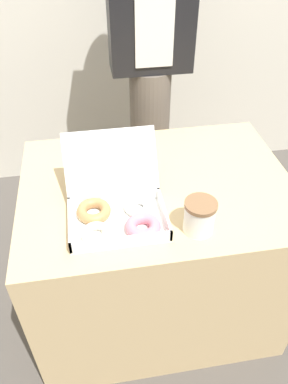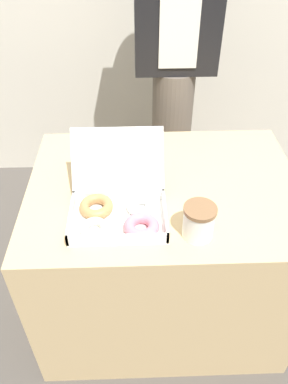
{
  "view_description": "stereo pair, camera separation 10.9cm",
  "coord_description": "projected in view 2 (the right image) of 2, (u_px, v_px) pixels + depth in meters",
  "views": [
    {
      "loc": [
        -0.22,
        -1.01,
        1.55
      ],
      "look_at": [
        -0.08,
        -0.19,
        0.84
      ],
      "focal_mm": 35.0,
      "sensor_mm": 36.0,
      "label": 1
    },
    {
      "loc": [
        -0.11,
        -1.02,
        1.55
      ],
      "look_at": [
        -0.08,
        -0.19,
        0.84
      ],
      "focal_mm": 35.0,
      "sensor_mm": 36.0,
      "label": 2
    }
  ],
  "objects": [
    {
      "name": "table",
      "position": [
        162.0,
        251.0,
        1.55
      ],
      "size": [
        0.97,
        0.71,
        0.71
      ],
      "color": "tan",
      "rests_on": "ground_plane"
    },
    {
      "name": "ground_plane",
      "position": [
        159.0,
        300.0,
        1.78
      ],
      "size": [
        14.0,
        14.0,
        0.0
      ],
      "primitive_type": "plane",
      "color": "#4C4742"
    },
    {
      "name": "coffee_cup",
      "position": [
        199.0,
        221.0,
        1.1
      ],
      "size": [
        0.1,
        0.1,
        0.11
      ],
      "color": "white",
      "rests_on": "table"
    },
    {
      "name": "donut_box",
      "position": [
        119.0,
        207.0,
        1.18
      ],
      "size": [
        0.3,
        0.34,
        0.22
      ],
      "color": "white",
      "rests_on": "table"
    },
    {
      "name": "person_customer",
      "position": [
        175.0,
        61.0,
        1.69
      ],
      "size": [
        0.36,
        0.21,
        1.63
      ],
      "color": "#665B51",
      "rests_on": "ground_plane"
    }
  ]
}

